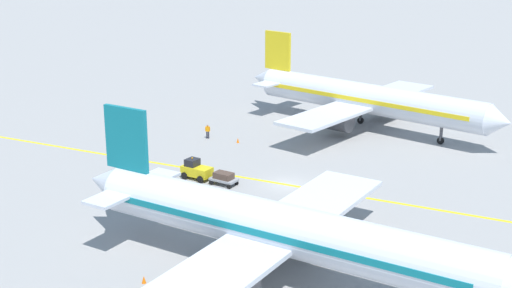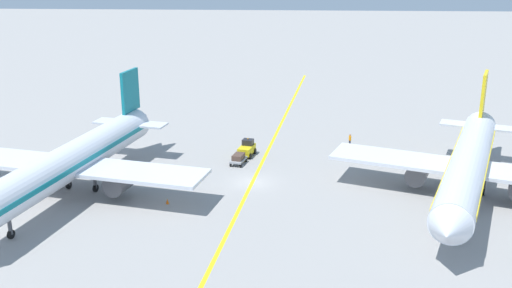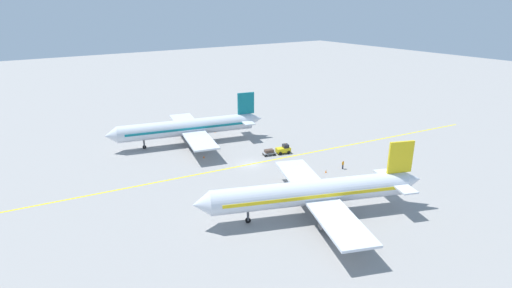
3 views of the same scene
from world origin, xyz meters
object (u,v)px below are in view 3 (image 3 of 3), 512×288
Objects in this scene: baggage_tug_white at (284,149)px; baggage_cart_trailing at (269,152)px; airplane_at_gate at (315,193)px; traffic_cone_by_wingtip at (326,171)px; traffic_cone_near_nose at (204,157)px; airplane_adjacent_stand at (189,128)px; traffic_cone_mid_apron at (215,131)px; ground_crew_worker at (343,164)px.

baggage_cart_trailing is (0.77, 3.21, -0.14)m from baggage_tug_white.
baggage_cart_trailing is at bearing -20.38° from airplane_at_gate.
baggage_tug_white is 5.94× the size of traffic_cone_by_wingtip.
traffic_cone_near_nose and traffic_cone_by_wingtip have the same top height.
baggage_tug_white is 12.60m from traffic_cone_by_wingtip.
baggage_tug_white reaches higher than traffic_cone_near_nose.
traffic_cone_near_nose is (6.86, 15.29, -0.63)m from baggage_tug_white.
baggage_tug_white is 3.30m from baggage_cart_trailing.
airplane_adjacent_stand is at bearing 2.33° from airplane_at_gate.
traffic_cone_near_nose is (6.09, 12.08, -0.49)m from baggage_cart_trailing.
airplane_at_gate is 62.35× the size of traffic_cone_by_wingtip.
baggage_tug_white reaches higher than traffic_cone_mid_apron.
airplane_at_gate is at bearing 130.43° from traffic_cone_by_wingtip.
airplane_at_gate reaches higher than traffic_cone_mid_apron.
airplane_at_gate is 25.78m from baggage_cart_trailing.
traffic_cone_near_nose is at bearing 5.99° from airplane_at_gate.
traffic_cone_near_nose is at bearing 38.90° from traffic_cone_by_wingtip.
airplane_at_gate is 19.56m from ground_crew_worker.
airplane_adjacent_stand is 64.12× the size of traffic_cone_by_wingtip.
baggage_cart_trailing reaches higher than traffic_cone_mid_apron.
traffic_cone_by_wingtip is (-19.43, -15.68, 0.00)m from traffic_cone_near_nose.
airplane_adjacent_stand reaches higher than baggage_tug_white.
airplane_at_gate is 12.02× the size of baggage_cart_trailing.
baggage_cart_trailing is at bearing 76.57° from baggage_tug_white.
traffic_cone_by_wingtip is at bearing -141.10° from traffic_cone_near_nose.
traffic_cone_by_wingtip is (-13.34, -3.60, -0.49)m from baggage_cart_trailing.
airplane_adjacent_stand is 19.50m from baggage_cart_trailing.
traffic_cone_near_nose is at bearing 44.61° from ground_crew_worker.
airplane_at_gate is at bearing -174.01° from traffic_cone_near_nose.
traffic_cone_mid_apron is (13.93, -10.05, 0.00)m from traffic_cone_near_nose.
airplane_adjacent_stand is at bearing 33.19° from baggage_cart_trailing.
airplane_at_gate is 0.97× the size of airplane_adjacent_stand.
baggage_tug_white is 5.94× the size of traffic_cone_mid_apron.
baggage_tug_white is 5.94× the size of traffic_cone_near_nose.
baggage_cart_trailing is 13.54m from traffic_cone_near_nose.
baggage_tug_white is at bearing -165.87° from traffic_cone_mid_apron.
traffic_cone_mid_apron is (3.89, -8.53, -3.43)m from airplane_adjacent_stand.
baggage_tug_white is at bearing -114.16° from traffic_cone_near_nose.
airplane_adjacent_stand is (40.14, 1.63, 0.00)m from airplane_at_gate.
baggage_tug_white is (-16.90, -13.76, -2.81)m from airplane_adjacent_stand.
airplane_adjacent_stand is 21.97m from baggage_tug_white.
traffic_cone_mid_apron is 33.84m from traffic_cone_by_wingtip.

